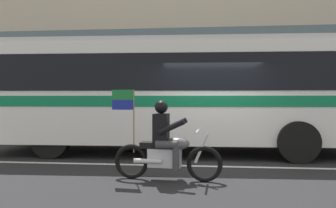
% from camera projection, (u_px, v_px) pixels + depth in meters
% --- Properties ---
extents(ground_plane, '(60.00, 60.00, 0.00)m').
position_uv_depth(ground_plane, '(213.00, 161.00, 8.01)').
color(ground_plane, black).
extents(sidewalk_curb, '(28.00, 3.80, 0.15)m').
position_uv_depth(sidewalk_curb, '(207.00, 135.00, 13.08)').
color(sidewalk_curb, '#B7B2A8').
rests_on(sidewalk_curb, ground_plane).
extents(lane_center_stripe, '(26.60, 0.14, 0.01)m').
position_uv_depth(lane_center_stripe, '(214.00, 166.00, 7.41)').
color(lane_center_stripe, silver).
rests_on(lane_center_stripe, ground_plane).
extents(office_building_facade, '(28.00, 0.89, 12.13)m').
position_uv_depth(office_building_facade, '(206.00, 6.00, 15.25)').
color(office_building_facade, '#B2A893').
rests_on(office_building_facade, ground_plane).
extents(transit_bus, '(11.01, 2.92, 3.22)m').
position_uv_depth(transit_bus, '(180.00, 89.00, 9.25)').
color(transit_bus, white).
rests_on(transit_bus, ground_plane).
extents(motorcycle_with_rider, '(2.19, 0.64, 1.78)m').
position_uv_depth(motorcycle_with_rider, '(166.00, 146.00, 6.16)').
color(motorcycle_with_rider, black).
rests_on(motorcycle_with_rider, ground_plane).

